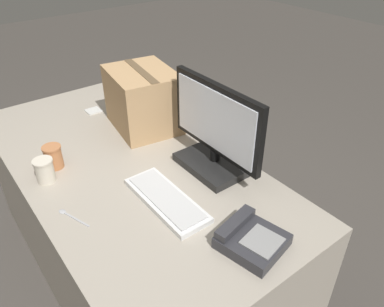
# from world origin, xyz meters

# --- Properties ---
(ground_plane) EXTENTS (12.00, 12.00, 0.00)m
(ground_plane) POSITION_xyz_m (0.00, 0.00, 0.00)
(ground_plane) COLOR #47423D
(office_desk) EXTENTS (1.80, 0.90, 0.73)m
(office_desk) POSITION_xyz_m (0.00, 0.00, 0.37)
(office_desk) COLOR #A89E8E
(office_desk) RESTS_ON ground_plane
(monitor) EXTENTS (0.53, 0.25, 0.40)m
(monitor) POSITION_xyz_m (0.29, 0.30, 0.90)
(monitor) COLOR black
(monitor) RESTS_ON office_desk
(keyboard) EXTENTS (0.41, 0.15, 0.03)m
(keyboard) POSITION_xyz_m (0.36, -0.01, 0.75)
(keyboard) COLOR silver
(keyboard) RESTS_ON office_desk
(desk_phone) EXTENTS (0.24, 0.23, 0.07)m
(desk_phone) POSITION_xyz_m (0.73, 0.10, 0.76)
(desk_phone) COLOR #2D2D33
(desk_phone) RESTS_ON office_desk
(paper_cup_left) EXTENTS (0.08, 0.08, 0.11)m
(paper_cup_left) POSITION_xyz_m (-0.14, -0.27, 0.79)
(paper_cup_left) COLOR #BC7547
(paper_cup_left) RESTS_ON office_desk
(paper_cup_right) EXTENTS (0.08, 0.08, 0.11)m
(paper_cup_right) POSITION_xyz_m (-0.06, -0.34, 0.79)
(paper_cup_right) COLOR beige
(paper_cup_right) RESTS_ON office_desk
(spoon) EXTENTS (0.16, 0.07, 0.00)m
(spoon) POSITION_xyz_m (0.20, -0.35, 0.73)
(spoon) COLOR #B2B2B7
(spoon) RESTS_ON office_desk
(cardboard_box) EXTENTS (0.41, 0.35, 0.31)m
(cardboard_box) POSITION_xyz_m (-0.22, 0.25, 0.89)
(cardboard_box) COLOR tan
(cardboard_box) RESTS_ON office_desk
(sticky_note_pad) EXTENTS (0.08, 0.08, 0.01)m
(sticky_note_pad) POSITION_xyz_m (-0.55, 0.10, 0.74)
(sticky_note_pad) COLOR silver
(sticky_note_pad) RESTS_ON office_desk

